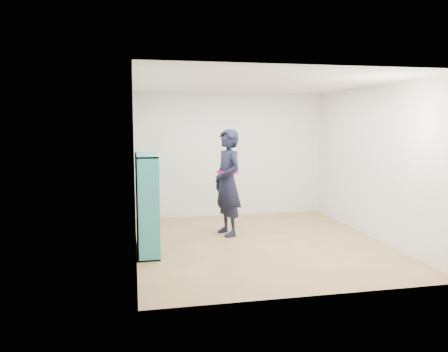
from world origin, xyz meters
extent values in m
plane|color=olive|center=(0.00, 0.00, 0.00)|extent=(4.50, 4.50, 0.00)
plane|color=white|center=(0.00, 0.00, 2.60)|extent=(4.50, 4.50, 0.00)
cube|color=silver|center=(-2.00, 0.00, 1.30)|extent=(0.02, 4.50, 2.60)
cube|color=silver|center=(2.00, 0.00, 1.30)|extent=(0.02, 4.50, 2.60)
cube|color=silver|center=(0.00, 2.25, 1.30)|extent=(4.00, 0.02, 2.60)
cube|color=silver|center=(0.00, -2.25, 1.30)|extent=(4.00, 0.02, 2.60)
cube|color=teal|center=(-1.83, -0.61, 0.75)|extent=(0.33, 0.02, 1.50)
cube|color=teal|center=(-1.83, 0.49, 0.75)|extent=(0.33, 0.02, 1.50)
cube|color=teal|center=(-1.83, -0.06, 0.01)|extent=(0.33, 1.13, 0.02)
cube|color=teal|center=(-1.83, -0.06, 1.49)|extent=(0.33, 1.13, 0.02)
cube|color=teal|center=(-1.98, -0.06, 0.75)|extent=(0.02, 1.13, 1.50)
cube|color=teal|center=(-1.83, -0.24, 0.75)|extent=(0.31, 0.02, 1.46)
cube|color=teal|center=(-1.83, 0.12, 0.75)|extent=(0.31, 0.02, 1.46)
cube|color=teal|center=(-1.83, -0.06, 0.39)|extent=(0.31, 1.08, 0.02)
cube|color=teal|center=(-1.83, -0.06, 0.75)|extent=(0.31, 1.08, 0.02)
cube|color=teal|center=(-1.83, -0.06, 1.12)|extent=(0.31, 1.08, 0.02)
cube|color=beige|center=(-1.81, -0.43, 0.06)|extent=(0.21, 0.13, 0.05)
cube|color=black|center=(-1.80, -0.48, 0.51)|extent=(0.17, 0.15, 0.23)
cube|color=maroon|center=(-1.80, -0.48, 0.88)|extent=(0.17, 0.15, 0.24)
cube|color=silver|center=(-1.81, -0.43, 1.17)|extent=(0.21, 0.13, 0.08)
cube|color=navy|center=(-1.80, -0.12, 0.15)|extent=(0.17, 0.15, 0.23)
cube|color=brown|center=(-1.80, -0.12, 0.54)|extent=(0.17, 0.15, 0.28)
cube|color=#BFB28C|center=(-1.81, -0.07, 0.79)|extent=(0.21, 0.13, 0.05)
cube|color=#26594C|center=(-1.80, -0.12, 1.24)|extent=(0.17, 0.15, 0.22)
cube|color=beige|center=(-1.80, 0.24, 0.15)|extent=(0.17, 0.15, 0.22)
cube|color=black|center=(-1.81, 0.29, 0.43)|extent=(0.21, 0.13, 0.05)
cube|color=maroon|center=(-1.80, 0.24, 0.87)|extent=(0.17, 0.15, 0.20)
cube|color=silver|center=(-1.80, 0.24, 1.23)|extent=(0.17, 0.15, 0.21)
imported|color=black|center=(-0.41, 0.64, 0.93)|extent=(0.61, 0.78, 1.87)
torus|color=#9B0B59|center=(-0.41, 0.64, 1.12)|extent=(0.48, 0.48, 0.04)
cube|color=silver|center=(-0.56, 0.69, 1.06)|extent=(0.06, 0.09, 0.13)
cube|color=black|center=(-0.56, 0.69, 1.06)|extent=(0.06, 0.09, 0.13)
camera|label=1|loc=(-2.01, -6.75, 1.99)|focal=35.00mm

